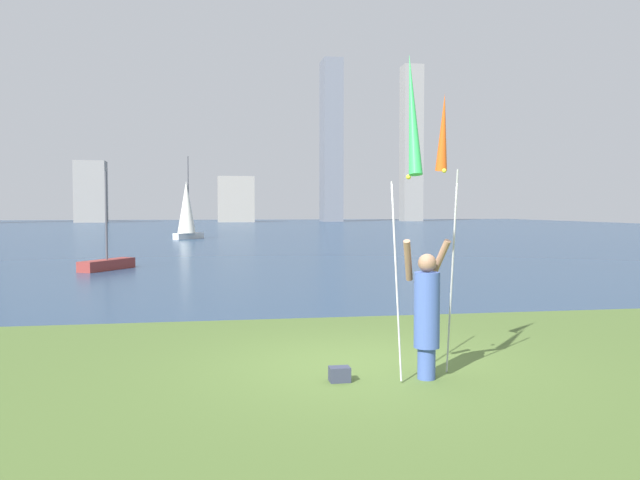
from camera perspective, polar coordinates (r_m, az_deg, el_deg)
ground at (r=59.85m, az=-7.69°, el=0.59°), size 120.00×138.00×0.12m
person at (r=8.50m, az=9.25°, el=-6.07°), size 0.66×0.48×1.79m
kite_flag_left at (r=7.87m, az=7.99°, el=10.26°), size 0.16×1.10×4.00m
kite_flag_right at (r=9.00m, az=10.68°, el=8.52°), size 0.16×0.69×3.71m
bag at (r=8.42m, az=1.72°, el=-11.59°), size 0.26×0.19×0.19m
sailboat_0 at (r=24.46m, az=-18.03°, el=-1.93°), size 1.76×2.41×3.49m
sailboat_1 at (r=47.59m, az=-11.52°, el=2.60°), size 2.16×2.26×5.90m
skyline_tower_1 at (r=107.87m, az=-19.31°, el=3.98°), size 4.66×3.33×9.53m
skyline_tower_2 at (r=105.51m, az=-7.33°, el=3.53°), size 5.72×3.69×7.26m
skyline_tower_3 at (r=109.94m, az=0.99°, el=8.58°), size 3.17×4.88×26.66m
skyline_tower_4 at (r=114.63m, az=7.95°, el=8.29°), size 3.34×3.26×26.55m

